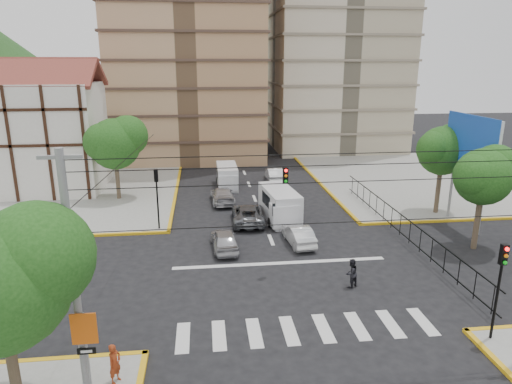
{
  "coord_description": "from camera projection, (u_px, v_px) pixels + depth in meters",
  "views": [
    {
      "loc": [
        -4.43,
        -23.93,
        11.76
      ],
      "look_at": [
        -1.26,
        3.13,
        4.0
      ],
      "focal_mm": 32.0,
      "sensor_mm": 36.0,
      "label": 1
    }
  ],
  "objects": [
    {
      "name": "car_white_front_right",
      "position": [
        298.0,
        235.0,
        30.5
      ],
      "size": [
        1.75,
        4.07,
        1.3
      ],
      "primitive_type": "imported",
      "rotation": [
        0.0,
        0.0,
        3.24
      ],
      "color": "silver",
      "rests_on": "ground"
    },
    {
      "name": "traffic_light_nw",
      "position": [
        157.0,
        189.0,
        32.3
      ],
      "size": [
        0.28,
        0.22,
        4.4
      ],
      "color": "black",
      "rests_on": "ground"
    },
    {
      "name": "stop_line",
      "position": [
        280.0,
        263.0,
        27.72
      ],
      "size": [
        13.0,
        0.4,
        0.01
      ],
      "primitive_type": "cube",
      "color": "silver",
      "rests_on": "ground"
    },
    {
      "name": "billboard",
      "position": [
        471.0,
        147.0,
        32.28
      ],
      "size": [
        0.36,
        6.2,
        8.1
      ],
      "color": "slate",
      "rests_on": "ground"
    },
    {
      "name": "car_grey_mid_left",
      "position": [
        248.0,
        214.0,
        34.58
      ],
      "size": [
        2.53,
        5.11,
        1.39
      ],
      "primitive_type": "imported",
      "rotation": [
        0.0,
        0.0,
        3.1
      ],
      "color": "slate",
      "rests_on": "ground"
    },
    {
      "name": "tree_park_c",
      "position": [
        444.0,
        148.0,
        35.3
      ],
      "size": [
        4.65,
        3.8,
        7.25
      ],
      "color": "#473828",
      "rests_on": "ground"
    },
    {
      "name": "crosswalk_stripes",
      "position": [
        307.0,
        329.0,
        20.84
      ],
      "size": [
        12.0,
        2.4,
        0.01
      ],
      "primitive_type": "cube",
      "color": "silver",
      "rests_on": "ground"
    },
    {
      "name": "sidewalk_ne",
      "position": [
        438.0,
        178.0,
        47.9
      ],
      "size": [
        26.0,
        26.0,
        0.15
      ],
      "primitive_type": "cube",
      "color": "gray",
      "rests_on": "ground"
    },
    {
      "name": "tree_sw_near",
      "position": [
        1.0,
        276.0,
        14.37
      ],
      "size": [
        5.63,
        4.6,
        7.57
      ],
      "color": "#473828",
      "rests_on": "ground"
    },
    {
      "name": "pedestrian_sw_corner",
      "position": [
        115.0,
        363.0,
        17.01
      ],
      "size": [
        0.62,
        0.69,
        1.58
      ],
      "primitive_type": "imported",
      "rotation": [
        0.0,
        0.0,
        1.03
      ],
      "color": "maroon",
      "rests_on": "sidewalk_sw"
    },
    {
      "name": "car_silver_front_left",
      "position": [
        225.0,
        240.0,
        29.58
      ],
      "size": [
        1.86,
        4.09,
        1.36
      ],
      "primitive_type": "imported",
      "rotation": [
        0.0,
        0.0,
        3.21
      ],
      "color": "#AAABAF",
      "rests_on": "ground"
    },
    {
      "name": "tree_park_a",
      "position": [
        485.0,
        174.0,
        28.59
      ],
      "size": [
        4.41,
        3.6,
        6.83
      ],
      "color": "#473828",
      "rests_on": "ground"
    },
    {
      "name": "ground",
      "position": [
        284.0,
        272.0,
        26.58
      ],
      "size": [
        160.0,
        160.0,
        0.0
      ],
      "primitive_type": "plane",
      "color": "black",
      "rests_on": "ground"
    },
    {
      "name": "traffic_light_se",
      "position": [
        500.0,
        276.0,
        19.15
      ],
      "size": [
        0.28,
        0.22,
        4.4
      ],
      "color": "black",
      "rests_on": "ground"
    },
    {
      "name": "district_sign",
      "position": [
        85.0,
        336.0,
        16.09
      ],
      "size": [
        0.9,
        0.12,
        3.2
      ],
      "color": "slate",
      "rests_on": "ground"
    },
    {
      "name": "car_darkgrey_mid_right",
      "position": [
        276.0,
        191.0,
        40.45
      ],
      "size": [
        1.8,
        4.45,
        1.51
      ],
      "primitive_type": "imported",
      "rotation": [
        0.0,
        0.0,
        3.14
      ],
      "color": "#262629",
      "rests_on": "ground"
    },
    {
      "name": "tudor_building",
      "position": [
        44.0,
        136.0,
        42.12
      ],
      "size": [
        10.8,
        8.05,
        12.23
      ],
      "color": "silver",
      "rests_on": "ground"
    },
    {
      "name": "utility_pole_sw",
      "position": [
        74.0,
        274.0,
        15.67
      ],
      "size": [
        1.4,
        0.28,
        9.0
      ],
      "color": "slate",
      "rests_on": "ground"
    },
    {
      "name": "park_fence",
      "position": [
        399.0,
        237.0,
        31.88
      ],
      "size": [
        0.1,
        22.5,
        1.66
      ],
      "primitive_type": null,
      "color": "black",
      "rests_on": "ground"
    },
    {
      "name": "traffic_light_hanging",
      "position": [
        293.0,
        183.0,
        23.02
      ],
      "size": [
        18.0,
        9.12,
        0.92
      ],
      "color": "black",
      "rests_on": "ground"
    },
    {
      "name": "pedestrian_crosswalk",
      "position": [
        351.0,
        273.0,
        24.57
      ],
      "size": [
        1.0,
        0.94,
        1.63
      ],
      "primitive_type": "imported",
      "rotation": [
        0.0,
        0.0,
        3.68
      ],
      "color": "black",
      "rests_on": "ground"
    },
    {
      "name": "sidewalk_nw",
      "position": [
        40.0,
        190.0,
        43.42
      ],
      "size": [
        26.0,
        26.0,
        0.15
      ],
      "primitive_type": "cube",
      "color": "gray",
      "rests_on": "ground"
    },
    {
      "name": "tree_tudor",
      "position": [
        116.0,
        142.0,
        39.11
      ],
      "size": [
        5.39,
        4.4,
        7.43
      ],
      "color": "#473828",
      "rests_on": "ground"
    },
    {
      "name": "van_right_lane",
      "position": [
        280.0,
        206.0,
        34.9
      ],
      "size": [
        2.69,
        5.55,
        2.41
      ],
      "rotation": [
        0.0,
        0.0,
        0.12
      ],
      "color": "silver",
      "rests_on": "ground"
    },
    {
      "name": "van_left_lane",
      "position": [
        227.0,
        177.0,
        44.16
      ],
      "size": [
        2.03,
        4.79,
        2.16
      ],
      "rotation": [
        0.0,
        0.0,
        0.0
      ],
      "color": "silver",
      "rests_on": "ground"
    },
    {
      "name": "car_silver_rear_left",
      "position": [
        222.0,
        195.0,
        39.49
      ],
      "size": [
        2.13,
        4.75,
        1.35
      ],
      "primitive_type": "imported",
      "rotation": [
        0.0,
        0.0,
        3.19
      ],
      "color": "#B3B2B7",
      "rests_on": "ground"
    },
    {
      "name": "car_white_rear_right",
      "position": [
        274.0,
        174.0,
        46.66
      ],
      "size": [
        1.55,
        4.31,
        1.41
      ],
      "primitive_type": "imported",
      "rotation": [
        0.0,
        0.0,
        3.13
      ],
      "color": "white",
      "rests_on": "ground"
    }
  ]
}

